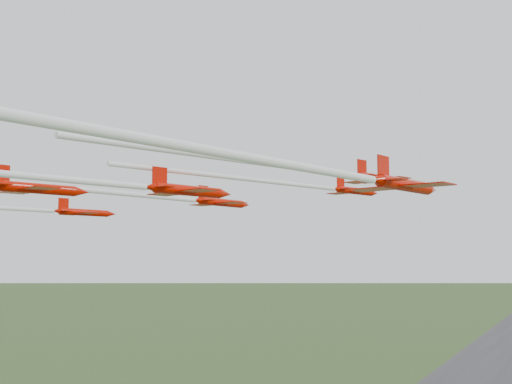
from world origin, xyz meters
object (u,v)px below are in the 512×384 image
at_px(jet_row2_right, 323,171).
at_px(jet_lead, 307,186).
at_px(jet_row3_mid, 69,180).
at_px(jet_row2_left, 164,197).
at_px(jet_row3_right, 286,164).

bearing_deg(jet_row2_right, jet_lead, 137.29).
bearing_deg(jet_row3_mid, jet_row2_right, 60.28).
bearing_deg(jet_row2_left, jet_row2_right, -0.47).
height_order(jet_lead, jet_row3_right, jet_lead).
bearing_deg(jet_row2_left, jet_row3_mid, -64.02).
xyz_separation_m(jet_row3_mid, jet_row3_right, (26.53, -6.27, -1.01)).
height_order(jet_lead, jet_row2_right, jet_lead).
bearing_deg(jet_row2_left, jet_row3_right, -30.74).
height_order(jet_row3_mid, jet_row3_right, jet_row3_mid).
bearing_deg(jet_lead, jet_row2_right, -42.96).
xyz_separation_m(jet_lead, jet_row3_mid, (-10.48, -35.99, -2.41)).
bearing_deg(jet_row2_right, jet_row2_left, -173.36).
distance_m(jet_lead, jet_row2_right, 20.03).
height_order(jet_row2_right, jet_row3_right, jet_row2_right).
height_order(jet_lead, jet_row3_mid, jet_lead).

